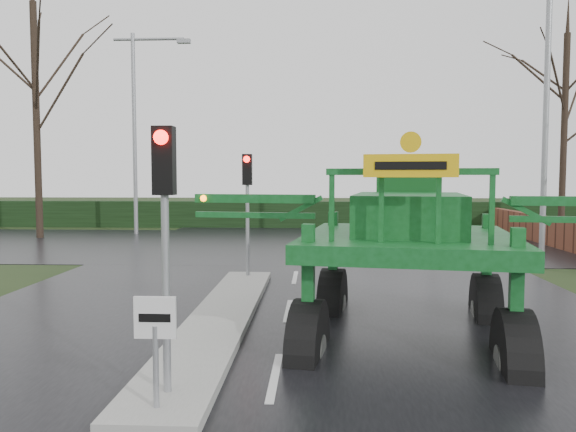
{
  "coord_description": "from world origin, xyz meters",
  "views": [
    {
      "loc": [
        0.58,
        -7.9,
        2.9
      ],
      "look_at": [
        -0.05,
        4.96,
        2.0
      ],
      "focal_mm": 35.0,
      "sensor_mm": 36.0,
      "label": 1
    }
  ],
  "objects_px": {
    "street_light_right": "(538,87)",
    "crop_sprayer": "(311,224)",
    "traffic_signal_near": "(165,202)",
    "traffic_signal_far": "(436,183)",
    "traffic_signal_mid": "(247,188)",
    "white_sedan": "(397,244)",
    "keep_left_sign": "(155,334)",
    "street_light_left_far": "(140,115)"
  },
  "relations": [
    {
      "from": "street_light_right",
      "to": "crop_sprayer",
      "type": "height_order",
      "value": "street_light_right"
    },
    {
      "from": "traffic_signal_near",
      "to": "crop_sprayer",
      "type": "distance_m",
      "value": 3.02
    },
    {
      "from": "traffic_signal_far",
      "to": "street_light_right",
      "type": "bearing_deg",
      "value": 101.95
    },
    {
      "from": "traffic_signal_mid",
      "to": "traffic_signal_near",
      "type": "bearing_deg",
      "value": -90.0
    },
    {
      "from": "white_sedan",
      "to": "crop_sprayer",
      "type": "bearing_deg",
      "value": -174.72
    },
    {
      "from": "traffic_signal_near",
      "to": "street_light_right",
      "type": "height_order",
      "value": "street_light_right"
    },
    {
      "from": "traffic_signal_mid",
      "to": "street_light_right",
      "type": "relative_size",
      "value": 0.35
    },
    {
      "from": "keep_left_sign",
      "to": "crop_sprayer",
      "type": "height_order",
      "value": "crop_sprayer"
    },
    {
      "from": "keep_left_sign",
      "to": "crop_sprayer",
      "type": "relative_size",
      "value": 0.17
    },
    {
      "from": "traffic_signal_near",
      "to": "street_light_right",
      "type": "relative_size",
      "value": 0.35
    },
    {
      "from": "crop_sprayer",
      "to": "white_sedan",
      "type": "bearing_deg",
      "value": 85.48
    },
    {
      "from": "traffic_signal_far",
      "to": "street_light_right",
      "type": "distance_m",
      "value": 8.86
    },
    {
      "from": "keep_left_sign",
      "to": "traffic_signal_mid",
      "type": "relative_size",
      "value": 0.38
    },
    {
      "from": "traffic_signal_near",
      "to": "white_sedan",
      "type": "xyz_separation_m",
      "value": [
        5.44,
        17.51,
        -2.59
      ]
    },
    {
      "from": "white_sedan",
      "to": "traffic_signal_far",
      "type": "bearing_deg",
      "value": -15.17
    },
    {
      "from": "keep_left_sign",
      "to": "crop_sprayer",
      "type": "xyz_separation_m",
      "value": [
        1.8,
        2.88,
        1.06
      ]
    },
    {
      "from": "traffic_signal_near",
      "to": "white_sedan",
      "type": "bearing_deg",
      "value": 72.75
    },
    {
      "from": "street_light_right",
      "to": "street_light_left_far",
      "type": "bearing_deg",
      "value": 153.98
    },
    {
      "from": "keep_left_sign",
      "to": "traffic_signal_far",
      "type": "relative_size",
      "value": 0.38
    },
    {
      "from": "crop_sprayer",
      "to": "white_sedan",
      "type": "height_order",
      "value": "crop_sprayer"
    },
    {
      "from": "street_light_right",
      "to": "street_light_left_far",
      "type": "distance_m",
      "value": 18.24
    },
    {
      "from": "street_light_right",
      "to": "white_sedan",
      "type": "xyz_separation_m",
      "value": [
        -4.06,
        4.5,
        -5.99
      ]
    },
    {
      "from": "keep_left_sign",
      "to": "traffic_signal_far",
      "type": "xyz_separation_m",
      "value": [
        7.8,
        21.51,
        1.53
      ]
    },
    {
      "from": "keep_left_sign",
      "to": "street_light_left_far",
      "type": "height_order",
      "value": "street_light_left_far"
    },
    {
      "from": "traffic_signal_far",
      "to": "street_light_left_far",
      "type": "height_order",
      "value": "street_light_left_far"
    },
    {
      "from": "traffic_signal_far",
      "to": "street_light_left_far",
      "type": "relative_size",
      "value": 0.35
    },
    {
      "from": "keep_left_sign",
      "to": "street_light_right",
      "type": "xyz_separation_m",
      "value": [
        9.49,
        13.5,
        4.93
      ]
    },
    {
      "from": "white_sedan",
      "to": "traffic_signal_mid",
      "type": "bearing_deg",
      "value": 167.7
    },
    {
      "from": "keep_left_sign",
      "to": "street_light_left_far",
      "type": "xyz_separation_m",
      "value": [
        -6.89,
        21.5,
        4.93
      ]
    },
    {
      "from": "white_sedan",
      "to": "traffic_signal_near",
      "type": "bearing_deg",
      "value": -178.44
    },
    {
      "from": "traffic_signal_mid",
      "to": "traffic_signal_far",
      "type": "xyz_separation_m",
      "value": [
        7.8,
        12.52,
        0.0
      ]
    },
    {
      "from": "street_light_right",
      "to": "white_sedan",
      "type": "distance_m",
      "value": 8.52
    },
    {
      "from": "traffic_signal_near",
      "to": "keep_left_sign",
      "type": "bearing_deg",
      "value": -90.0
    },
    {
      "from": "keep_left_sign",
      "to": "traffic_signal_mid",
      "type": "bearing_deg",
      "value": 90.0
    },
    {
      "from": "keep_left_sign",
      "to": "white_sedan",
      "type": "bearing_deg",
      "value": 73.19
    },
    {
      "from": "street_light_right",
      "to": "white_sedan",
      "type": "height_order",
      "value": "street_light_right"
    },
    {
      "from": "traffic_signal_far",
      "to": "street_light_right",
      "type": "height_order",
      "value": "street_light_right"
    },
    {
      "from": "street_light_left_far",
      "to": "traffic_signal_near",
      "type": "bearing_deg",
      "value": -71.83
    },
    {
      "from": "keep_left_sign",
      "to": "traffic_signal_near",
      "type": "relative_size",
      "value": 0.38
    },
    {
      "from": "traffic_signal_near",
      "to": "traffic_signal_far",
      "type": "height_order",
      "value": "same"
    },
    {
      "from": "traffic_signal_far",
      "to": "white_sedan",
      "type": "bearing_deg",
      "value": 56.02
    },
    {
      "from": "traffic_signal_mid",
      "to": "crop_sprayer",
      "type": "relative_size",
      "value": 0.44
    }
  ]
}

